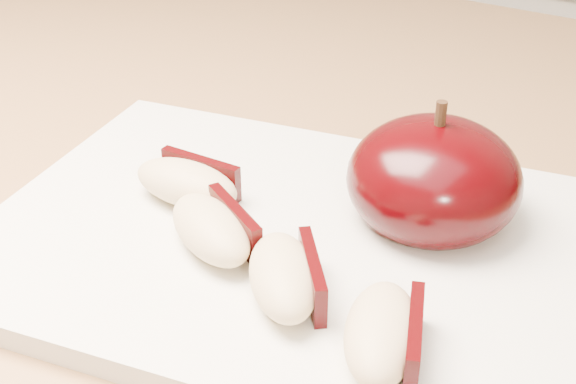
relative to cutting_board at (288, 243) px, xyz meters
The scene contains 7 objects.
back_cabinet 0.94m from the cutting_board, 93.72° to the left, with size 2.40×0.62×0.94m.
cutting_board is the anchor object (origin of this frame).
apple_half 0.08m from the cutting_board, 43.93° to the left, with size 0.10×0.10×0.08m.
apple_wedge_a 0.07m from the cutting_board, behind, with size 0.06×0.03×0.02m.
apple_wedge_b 0.04m from the cutting_board, 128.97° to the right, with size 0.07×0.06×0.02m.
apple_wedge_c 0.05m from the cutting_board, 58.72° to the right, with size 0.06×0.07×0.02m.
apple_wedge_d 0.10m from the cutting_board, 34.09° to the right, with size 0.05×0.07×0.02m.
Camera 1 is at (0.24, 0.07, 1.15)m, focal length 50.00 mm.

